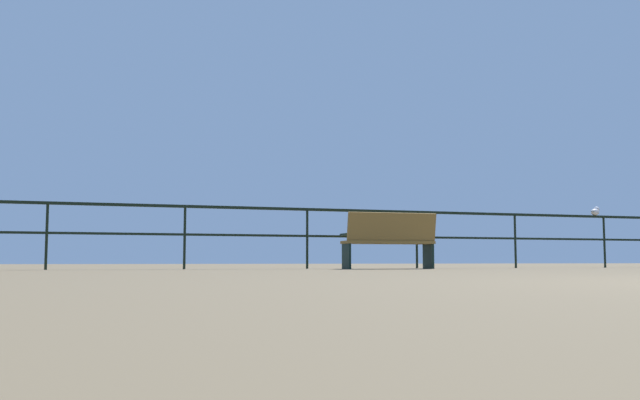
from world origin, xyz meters
TOP-DOWN VIEW (x-y plane):
  - pier_railing at (0.00, 9.43)m, footprint 24.02×0.05m
  - bench_near_left at (0.18, 8.65)m, footprint 1.64×0.69m
  - seagull_on_rail at (5.25, 9.44)m, footprint 0.36×0.27m

SIDE VIEW (x-z plane):
  - bench_near_left at x=0.18m, z-range 0.05..1.03m
  - pier_railing at x=0.00m, z-range 0.26..1.35m
  - seagull_on_rail at x=5.25m, z-range 1.08..1.27m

